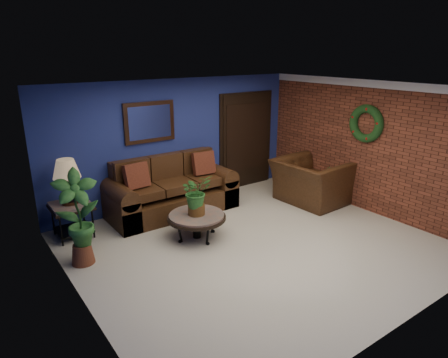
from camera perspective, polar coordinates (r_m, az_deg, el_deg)
floor at (r=6.60m, az=4.52°, el=-9.36°), size 5.50×5.50×0.00m
wall_back at (r=8.12m, az=-6.69°, el=5.27°), size 5.50×0.04×2.50m
wall_left at (r=4.91m, az=-20.62°, el=-4.45°), size 0.04×5.00×2.50m
wall_right_brick at (r=8.13m, az=19.83°, el=4.32°), size 0.04×5.00×2.50m
ceiling at (r=5.88m, az=5.13°, el=12.81°), size 5.50×5.00×0.02m
crown_molding at (r=7.93m, az=20.63°, el=12.59°), size 0.03×5.00×0.14m
wall_mirror at (r=7.73m, az=-10.59°, el=7.99°), size 1.02×0.06×0.77m
closet_door at (r=9.10m, az=3.16°, el=5.45°), size 1.44×0.06×2.18m
wreath at (r=8.02m, az=19.63°, el=7.46°), size 0.16×0.72×0.72m
sofa at (r=7.83m, az=-7.71°, el=-2.04°), size 2.45×1.06×1.10m
coffee_table at (r=6.69m, az=-3.94°, el=-5.51°), size 0.98×0.98×0.42m
end_table at (r=7.15m, az=-20.95°, el=-4.33°), size 0.65×0.65×0.59m
table_lamp at (r=6.95m, az=-21.52°, el=0.36°), size 0.44×0.44×0.73m
side_chair at (r=8.18m, az=-3.06°, el=-0.22°), size 0.39×0.39×0.83m
armchair at (r=8.37m, az=12.26°, el=-0.36°), size 1.25×1.42×0.89m
coffee_plant at (r=6.53m, az=-4.02°, el=-2.04°), size 0.52×0.46×0.68m
floor_plant at (r=8.44m, az=13.94°, el=-0.80°), size 0.38×0.33×0.75m
tall_plant at (r=6.10m, az=-20.14°, el=-4.82°), size 0.70×0.54×1.44m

